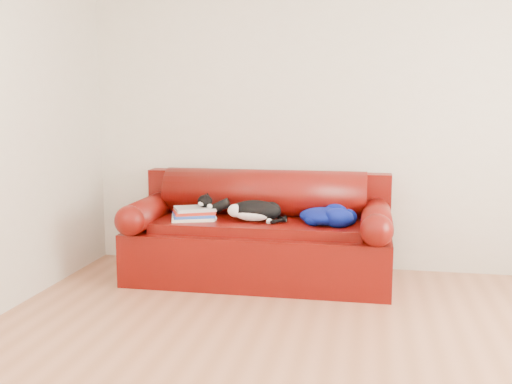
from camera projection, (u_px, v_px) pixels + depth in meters
ground at (327, 362)px, 3.35m from camera, size 4.50×4.50×0.00m
room_shell at (357, 58)px, 3.09m from camera, size 4.52×4.02×2.61m
sofa_base at (259, 251)px, 4.89m from camera, size 2.10×0.90×0.50m
sofa_back at (265, 209)px, 5.08m from camera, size 2.10×1.01×0.88m
book_stack at (194, 213)px, 4.84m from camera, size 0.40×0.35×0.10m
cat at (254, 211)px, 4.76m from camera, size 0.60×0.28×0.21m
blanket at (327, 215)px, 4.67m from camera, size 0.51×0.51×0.15m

